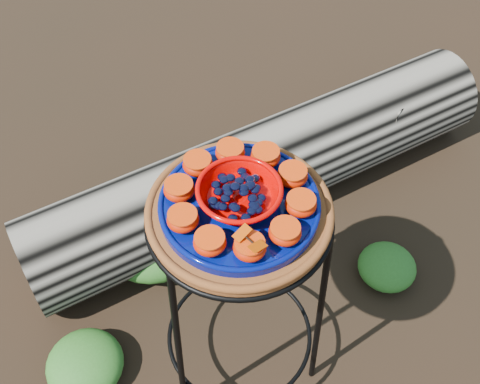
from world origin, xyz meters
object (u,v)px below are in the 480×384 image
object	(u,v)px
terracotta_saucer	(239,213)
red_bowl	(239,195)
driftwood_log	(263,168)
cobalt_plate	(239,206)
plant_stand	(239,299)

from	to	relation	value
terracotta_saucer	red_bowl	distance (m)	0.06
red_bowl	driftwood_log	world-z (taller)	red_bowl
cobalt_plate	red_bowl	size ratio (longest dim) A/B	2.00
plant_stand	cobalt_plate	bearing A→B (deg)	0.00
plant_stand	terracotta_saucer	xyz separation A→B (m)	(0.00, 0.00, 0.37)
plant_stand	red_bowl	bearing A→B (deg)	0.00
plant_stand	driftwood_log	size ratio (longest dim) A/B	0.42
terracotta_saucer	red_bowl	world-z (taller)	red_bowl
plant_stand	driftwood_log	distance (m)	0.65
driftwood_log	plant_stand	bearing A→B (deg)	-112.72
terracotta_saucer	driftwood_log	world-z (taller)	terracotta_saucer
plant_stand	red_bowl	size ratio (longest dim) A/B	4.21
cobalt_plate	red_bowl	xyz separation A→B (m)	(0.00, 0.00, 0.03)
plant_stand	red_bowl	xyz separation A→B (m)	(0.00, 0.00, 0.43)
plant_stand	terracotta_saucer	world-z (taller)	terracotta_saucer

